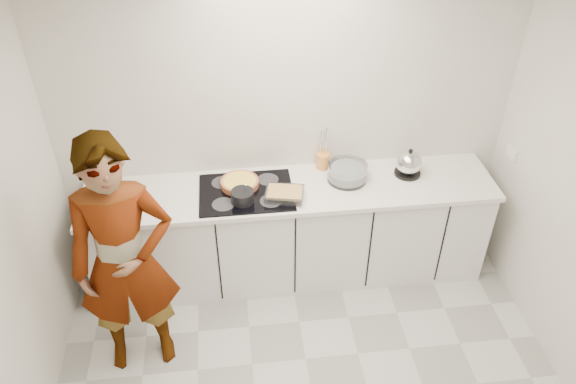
{
  "coord_description": "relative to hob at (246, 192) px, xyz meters",
  "views": [
    {
      "loc": [
        -0.44,
        -2.21,
        3.52
      ],
      "look_at": [
        -0.05,
        1.05,
        1.05
      ],
      "focal_mm": 35.0,
      "sensor_mm": 36.0,
      "label": 1
    }
  ],
  "objects": [
    {
      "name": "cook",
      "position": [
        -0.84,
        -0.7,
        0.02
      ],
      "size": [
        0.74,
        0.53,
        1.88
      ],
      "primitive_type": "imported",
      "rotation": [
        0.0,
        0.0,
        0.12
      ],
      "color": "white",
      "rests_on": "floor"
    },
    {
      "name": "ceiling",
      "position": [
        0.35,
        -1.26,
        1.68
      ],
      "size": [
        3.6,
        3.2,
        0.0
      ],
      "primitive_type": "cube",
      "color": "white",
      "rests_on": "wall_back"
    },
    {
      "name": "wall_back",
      "position": [
        0.35,
        0.34,
        0.38
      ],
      "size": [
        3.6,
        0.0,
        2.6
      ],
      "primitive_type": "cube",
      "color": "silver",
      "rests_on": "ground"
    },
    {
      "name": "base_cabinets",
      "position": [
        0.35,
        0.02,
        -0.48
      ],
      "size": [
        3.2,
        0.58,
        0.87
      ],
      "primitive_type": "cube",
      "color": "white",
      "rests_on": "floor"
    },
    {
      "name": "utensil_crock",
      "position": [
        0.64,
        0.27,
        0.06
      ],
      "size": [
        0.11,
        0.11,
        0.13
      ],
      "primitive_type": "cylinder",
      "rotation": [
        0.0,
        0.0,
        0.01
      ],
      "color": "orange",
      "rests_on": "countertop"
    },
    {
      "name": "mixing_bowl",
      "position": [
        0.81,
        0.08,
        0.06
      ],
      "size": [
        0.34,
        0.34,
        0.15
      ],
      "color": "silver",
      "rests_on": "countertop"
    },
    {
      "name": "baking_dish",
      "position": [
        0.29,
        -0.1,
        0.04
      ],
      "size": [
        0.33,
        0.27,
        0.06
      ],
      "color": "silver",
      "rests_on": "hob"
    },
    {
      "name": "kettle",
      "position": [
        1.31,
        0.1,
        0.09
      ],
      "size": [
        0.24,
        0.24,
        0.24
      ],
      "color": "black",
      "rests_on": "countertop"
    },
    {
      "name": "tart_dish",
      "position": [
        -0.04,
        0.09,
        0.03
      ],
      "size": [
        0.31,
        0.31,
        0.05
      ],
      "color": "#AB5936",
      "rests_on": "hob"
    },
    {
      "name": "countertop",
      "position": [
        0.35,
        0.02,
        -0.03
      ],
      "size": [
        3.24,
        0.64,
        0.04
      ],
      "primitive_type": "cube",
      "color": "white",
      "rests_on": "base_cabinets"
    },
    {
      "name": "saucepan",
      "position": [
        -0.03,
        -0.12,
        0.06
      ],
      "size": [
        0.17,
        0.17,
        0.16
      ],
      "color": "black",
      "rests_on": "hob"
    },
    {
      "name": "tea_towel",
      "position": [
        0.88,
        0.12,
        0.01
      ],
      "size": [
        0.23,
        0.17,
        0.04
      ],
      "primitive_type": "cube",
      "rotation": [
        0.0,
        0.0,
        0.0
      ],
      "color": "white",
      "rests_on": "countertop"
    },
    {
      "name": "hob",
      "position": [
        0.0,
        0.0,
        0.0
      ],
      "size": [
        0.72,
        0.54,
        0.01
      ],
      "primitive_type": "cube",
      "color": "black",
      "rests_on": "countertop"
    }
  ]
}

